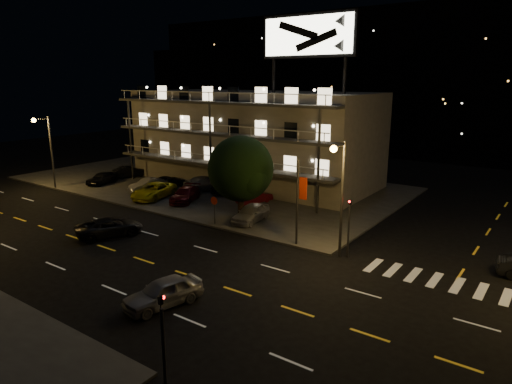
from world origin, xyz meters
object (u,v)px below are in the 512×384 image
Objects in this scene: lot_car_4 at (251,213)px; road_car_east at (163,292)px; tree at (240,171)px; lot_car_2 at (154,191)px; lot_car_7 at (206,183)px; road_car_west at (109,227)px.

road_car_east is (4.61, -14.42, -0.15)m from lot_car_4.
tree is at bearing 125.26° from road_car_east.
tree reaches higher than lot_car_4.
lot_car_7 is at bearing 57.52° from lot_car_2.
lot_car_4 is at bearing 4.62° from tree.
road_car_east is at bearing -68.56° from tree.
road_car_west is (3.46, -15.33, -0.21)m from lot_car_7.
lot_car_4 is 11.45m from road_car_west.
road_car_west is at bearing -135.79° from lot_car_4.
road_car_east is at bearing 143.64° from lot_car_7.
road_car_west is (-6.11, -8.87, -3.75)m from tree.
tree reaches higher than road_car_west.
lot_car_7 is (2.03, 5.73, 0.00)m from lot_car_2.
lot_car_4 is 15.14m from road_car_east.
lot_car_4 is at bearing 121.55° from road_car_east.
lot_car_2 is 1.24× the size of road_car_east.
tree reaches higher than lot_car_7.
tree is 12.15m from lot_car_2.
tree is 1.32× the size of lot_car_2.
lot_car_7 is (-10.60, 6.37, 0.01)m from lot_car_4.
lot_car_4 is at bearing 166.43° from lot_car_7.
lot_car_2 is at bearing 87.98° from lot_car_7.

